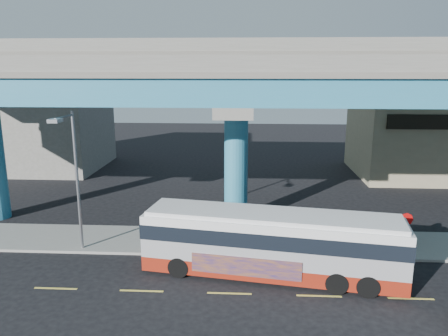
{
  "coord_description": "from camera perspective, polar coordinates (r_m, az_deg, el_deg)",
  "views": [
    {
      "loc": [
        0.77,
        -18.11,
        9.94
      ],
      "look_at": [
        -0.48,
        4.0,
        4.8
      ],
      "focal_mm": 35.0,
      "sensor_mm": 36.0,
      "label": 1
    }
  ],
  "objects": [
    {
      "name": "ground",
      "position": [
        20.68,
        0.74,
        -15.66
      ],
      "size": [
        120.0,
        120.0,
        0.0
      ],
      "primitive_type": "plane",
      "color": "black",
      "rests_on": "ground"
    },
    {
      "name": "sidewalk",
      "position": [
        25.6,
        1.29,
        -9.59
      ],
      "size": [
        70.0,
        4.0,
        0.15
      ],
      "primitive_type": "cube",
      "color": "gray",
      "rests_on": "ground"
    },
    {
      "name": "lane_markings",
      "position": [
        20.41,
        0.7,
        -16.05
      ],
      "size": [
        58.0,
        0.12,
        0.01
      ],
      "color": "#D8C64C",
      "rests_on": "ground"
    },
    {
      "name": "viaduct",
      "position": [
        27.24,
        1.66,
        11.39
      ],
      "size": [
        52.0,
        12.4,
        11.7
      ],
      "color": "teal",
      "rests_on": "ground"
    },
    {
      "name": "building_beige",
      "position": [
        45.02,
        25.76,
        3.56
      ],
      "size": [
        14.0,
        10.23,
        7.0
      ],
      "color": "tan",
      "rests_on": "ground"
    },
    {
      "name": "building_concrete",
      "position": [
        47.27,
        -22.96,
        5.44
      ],
      "size": [
        12.0,
        10.0,
        9.0
      ],
      "primitive_type": "cube",
      "color": "gray",
      "rests_on": "ground"
    },
    {
      "name": "transit_bus",
      "position": [
        21.4,
        6.26,
        -9.52
      ],
      "size": [
        12.68,
        4.64,
        3.19
      ],
      "rotation": [
        0.0,
        0.0,
        -0.16
      ],
      "color": "maroon",
      "rests_on": "ground"
    },
    {
      "name": "street_lamp",
      "position": [
        23.91,
        -19.28,
        0.61
      ],
      "size": [
        0.5,
        2.48,
        7.57
      ],
      "color": "gray",
      "rests_on": "sidewalk"
    },
    {
      "name": "stop_sign",
      "position": [
        25.18,
        22.66,
        -6.87
      ],
      "size": [
        0.69,
        0.09,
        2.31
      ],
      "rotation": [
        0.0,
        0.0,
        -0.43
      ],
      "color": "gray",
      "rests_on": "sidewalk"
    }
  ]
}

